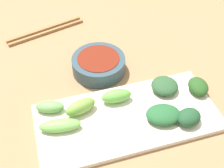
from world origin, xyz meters
The scene contains 12 objects.
tabletop centered at (0.00, 0.00, 0.01)m, with size 2.10×2.10×0.02m, color #9C734E.
sauce_bowl centered at (-0.11, -0.03, 0.04)m, with size 0.13×0.13×0.04m.
serving_plate centered at (0.06, -0.01, 0.03)m, with size 0.18×0.39×0.01m, color silver.
broccoli_stalk_0 centered at (0.01, -0.02, 0.05)m, with size 0.03×0.07×0.03m, color #63B345.
broccoli_leafy_1 centered at (0.04, 0.17, 0.04)m, with size 0.06×0.04×0.03m, color #244D1D.
broccoli_stalk_2 centered at (0.06, -0.15, 0.04)m, with size 0.03×0.08×0.02m, color #6FB450.
broccoli_leafy_3 centered at (0.01, 0.09, 0.04)m, with size 0.06×0.06×0.02m, color #2A512E.
broccoli_leafy_4 centered at (0.11, 0.10, 0.05)m, with size 0.04×0.05×0.03m, color #1F492A.
broccoli_stalk_5 centered at (0.02, -0.10, 0.05)m, with size 0.03×0.07×0.03m, color #73A741.
broccoli_leafy_6 centered at (0.09, 0.06, 0.04)m, with size 0.06×0.07×0.02m, color #245C30.
broccoli_stalk_7 centered at (0.00, -0.17, 0.04)m, with size 0.03×0.06×0.02m, color #6AA355.
chopsticks centered at (-0.31, -0.14, 0.02)m, with size 0.09×0.23×0.01m.
Camera 1 is at (0.43, -0.15, 0.52)m, focal length 47.05 mm.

